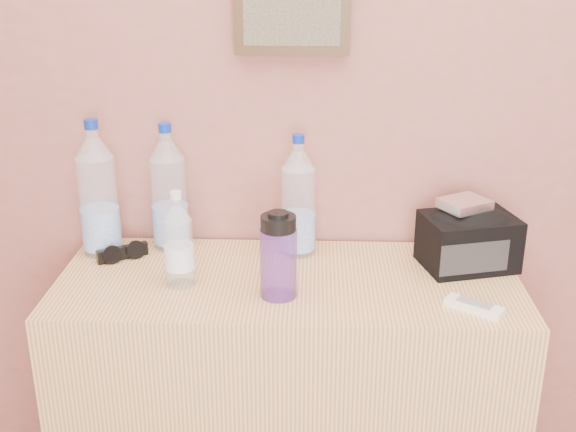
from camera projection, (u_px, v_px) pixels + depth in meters
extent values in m
plane|color=brown|center=(376.00, 25.00, 1.88)|extent=(4.00, 0.00, 4.00)
cube|color=#9C6B44|center=(288.00, 399.00, 1.99)|extent=(1.19, 0.50, 0.74)
cylinder|color=silver|center=(98.00, 196.00, 1.95)|extent=(0.10, 0.10, 0.33)
cylinder|color=navy|center=(91.00, 124.00, 1.88)|extent=(0.04, 0.04, 0.02)
cylinder|color=#A9C5D4|center=(169.00, 194.00, 2.00)|extent=(0.10, 0.10, 0.31)
cylinder|color=#092BB1|center=(165.00, 128.00, 1.93)|extent=(0.03, 0.03, 0.02)
cylinder|color=silver|center=(298.00, 203.00, 1.95)|extent=(0.09, 0.09, 0.30)
cylinder|color=#0C29A7|center=(298.00, 139.00, 1.89)|extent=(0.03, 0.03, 0.02)
cylinder|color=silver|center=(179.00, 245.00, 1.79)|extent=(0.07, 0.07, 0.21)
cylinder|color=silver|center=(176.00, 195.00, 1.74)|extent=(0.03, 0.03, 0.02)
cylinder|color=#5B2A93|center=(279.00, 263.00, 1.74)|extent=(0.09, 0.09, 0.17)
cylinder|color=black|center=(278.00, 221.00, 1.70)|extent=(0.08, 0.08, 0.04)
cube|color=silver|center=(474.00, 307.00, 1.69)|extent=(0.14, 0.11, 0.02)
cube|color=white|center=(464.00, 204.00, 1.88)|extent=(0.15, 0.14, 0.02)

